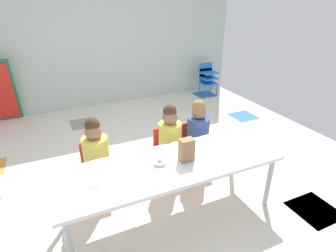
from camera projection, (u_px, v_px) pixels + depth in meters
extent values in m
cube|color=silver|center=(145.00, 173.00, 3.39)|extent=(5.79, 5.28, 0.02)
cube|color=#336BB2|center=(243.00, 116.00, 4.97)|extent=(0.43, 0.43, 0.00)
cube|color=#478C51|center=(314.00, 210.00, 2.79)|extent=(0.43, 0.43, 0.00)
cube|color=#336BB2|center=(204.00, 94.00, 6.08)|extent=(0.43, 0.43, 0.00)
cube|color=gray|center=(84.00, 123.00, 4.69)|extent=(0.43, 0.43, 0.00)
cube|color=#B24C47|center=(314.00, 210.00, 2.79)|extent=(0.43, 0.43, 0.00)
cube|color=silver|center=(216.00, 101.00, 5.71)|extent=(0.43, 0.43, 0.00)
cube|color=#B2C1B7|center=(92.00, 36.00, 4.98)|extent=(5.79, 0.10, 2.66)
cube|color=white|center=(171.00, 165.00, 2.49)|extent=(2.07, 0.70, 0.04)
cylinder|color=#B2B2B7|center=(71.00, 248.00, 2.02)|extent=(0.05, 0.05, 0.56)
cylinder|color=#B2B2B7|center=(269.00, 182.00, 2.75)|extent=(0.05, 0.05, 0.56)
cylinder|color=#B2B2B7|center=(63.00, 201.00, 2.50)|extent=(0.05, 0.05, 0.56)
cylinder|color=#B2B2B7|center=(234.00, 155.00, 3.22)|extent=(0.05, 0.05, 0.56)
cube|color=red|center=(99.00, 173.00, 2.86)|extent=(0.32, 0.30, 0.03)
cube|color=red|center=(94.00, 154.00, 2.92)|extent=(0.29, 0.02, 0.30)
cylinder|color=#D8C64C|center=(96.00, 155.00, 2.77)|extent=(0.31, 0.31, 0.38)
sphere|color=#8C664C|center=(93.00, 132.00, 2.66)|extent=(0.17, 0.17, 0.17)
sphere|color=#472D19|center=(92.00, 125.00, 2.64)|extent=(0.15, 0.15, 0.15)
cylinder|color=red|center=(89.00, 195.00, 2.77)|extent=(0.02, 0.02, 0.28)
cylinder|color=red|center=(116.00, 188.00, 2.87)|extent=(0.02, 0.02, 0.28)
cylinder|color=red|center=(85.00, 181.00, 2.98)|extent=(0.02, 0.02, 0.28)
cylinder|color=red|center=(110.00, 174.00, 3.09)|extent=(0.02, 0.02, 0.28)
cube|color=red|center=(170.00, 155.00, 3.18)|extent=(0.32, 0.30, 0.03)
cube|color=red|center=(165.00, 138.00, 3.24)|extent=(0.29, 0.02, 0.30)
cylinder|color=#D8C64C|center=(170.00, 139.00, 3.08)|extent=(0.31, 0.31, 0.38)
sphere|color=#8C664C|center=(170.00, 118.00, 2.97)|extent=(0.17, 0.17, 0.17)
sphere|color=#472D19|center=(170.00, 111.00, 2.95)|extent=(0.15, 0.15, 0.15)
cylinder|color=red|center=(164.00, 175.00, 3.08)|extent=(0.02, 0.02, 0.28)
cylinder|color=red|center=(186.00, 169.00, 3.19)|extent=(0.02, 0.02, 0.28)
cylinder|color=red|center=(155.00, 163.00, 3.29)|extent=(0.02, 0.02, 0.28)
cylinder|color=red|center=(176.00, 158.00, 3.40)|extent=(0.02, 0.02, 0.28)
cube|color=red|center=(197.00, 149.00, 3.31)|extent=(0.32, 0.30, 0.03)
cube|color=red|center=(192.00, 133.00, 3.37)|extent=(0.29, 0.02, 0.30)
cylinder|color=#384C99|center=(198.00, 133.00, 3.22)|extent=(0.30, 0.30, 0.38)
sphere|color=#8C664C|center=(199.00, 112.00, 3.11)|extent=(0.17, 0.17, 0.17)
sphere|color=olive|center=(199.00, 106.00, 3.09)|extent=(0.15, 0.15, 0.15)
cylinder|color=red|center=(192.00, 167.00, 3.22)|extent=(0.02, 0.02, 0.28)
cylinder|color=red|center=(212.00, 162.00, 3.32)|extent=(0.02, 0.02, 0.28)
cylinder|color=red|center=(182.00, 157.00, 3.43)|extent=(0.02, 0.02, 0.28)
cylinder|color=red|center=(201.00, 152.00, 3.54)|extent=(0.02, 0.02, 0.28)
cube|color=blue|center=(209.00, 83.00, 5.95)|extent=(0.32, 0.30, 0.03)
cube|color=blue|center=(205.00, 78.00, 6.03)|extent=(0.30, 0.02, 0.18)
cube|color=blue|center=(209.00, 78.00, 5.90)|extent=(0.32, 0.30, 0.03)
cube|color=blue|center=(206.00, 72.00, 5.98)|extent=(0.30, 0.02, 0.18)
cube|color=blue|center=(209.00, 73.00, 5.85)|extent=(0.32, 0.30, 0.03)
cube|color=blue|center=(206.00, 67.00, 5.93)|extent=(0.30, 0.02, 0.18)
cylinder|color=blue|center=(206.00, 92.00, 5.85)|extent=(0.02, 0.02, 0.26)
cylinder|color=blue|center=(217.00, 90.00, 5.95)|extent=(0.02, 0.02, 0.26)
cylinder|color=blue|center=(200.00, 88.00, 6.06)|extent=(0.02, 0.02, 0.26)
cylinder|color=blue|center=(210.00, 87.00, 6.17)|extent=(0.02, 0.02, 0.26)
cube|color=#9E754C|center=(187.00, 150.00, 2.48)|extent=(0.13, 0.09, 0.22)
cylinder|color=white|center=(160.00, 164.00, 2.46)|extent=(0.18, 0.18, 0.01)
cylinder|color=white|center=(96.00, 181.00, 2.24)|extent=(0.18, 0.18, 0.01)
torus|color=white|center=(160.00, 162.00, 2.45)|extent=(0.12, 0.12, 0.03)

